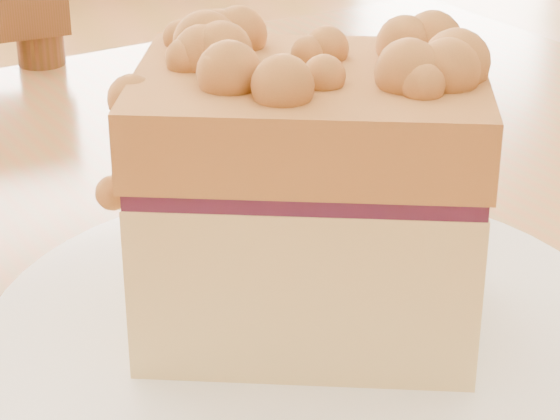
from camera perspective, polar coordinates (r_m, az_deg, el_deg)
name	(u,v)px	position (r m, az deg, el deg)	size (l,w,h in m)	color
plate	(307,343)	(0.42, 1.41, -6.95)	(0.24, 0.24, 0.02)	white
cake_slice	(308,188)	(0.39, 1.47, 1.17)	(0.15, 0.13, 0.11)	#EAD284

